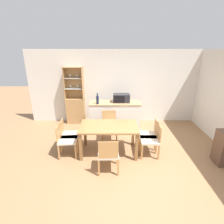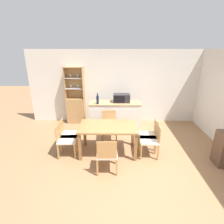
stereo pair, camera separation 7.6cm
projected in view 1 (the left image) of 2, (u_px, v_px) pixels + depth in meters
The scene contains 13 objects.
ground_plane at pixel (131, 163), 4.16m from camera, with size 18.00×18.00×0.00m, color #936B47.
wall_back at pixel (124, 87), 6.20m from camera, with size 6.80×0.06×2.55m.
kitchen_counter at pixel (115, 116), 5.81m from camera, with size 1.65×0.59×0.92m.
display_cabinet at pixel (75, 106), 6.25m from camera, with size 0.63×0.33×1.99m.
dining_table at pixel (109, 129), 4.38m from camera, with size 1.45×0.85×0.75m.
dining_chair_head_near at pixel (108, 154), 3.74m from camera, with size 0.46×0.46×0.83m.
dining_chair_head_far at pixel (109, 125), 5.16m from camera, with size 0.47×0.47×0.83m.
dining_chair_side_left_near at pixel (66, 140), 4.33m from camera, with size 0.48×0.48×0.83m.
dining_chair_side_left_far at pixel (68, 135), 4.57m from camera, with size 0.45×0.45×0.83m.
dining_chair_side_right_far at pixel (149, 135), 4.57m from camera, with size 0.45×0.45×0.83m.
dining_chair_side_right_near at pixel (151, 140), 4.33m from camera, with size 0.46×0.46×0.83m.
microwave at pixel (121, 98), 5.64m from camera, with size 0.53×0.34×0.27m.
wine_bottle at pixel (97, 100), 5.43m from camera, with size 0.08×0.08×0.35m.
Camera 1 is at (-0.45, -3.50, 2.55)m, focal length 28.00 mm.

